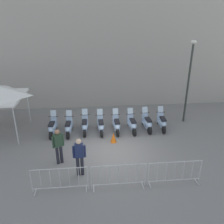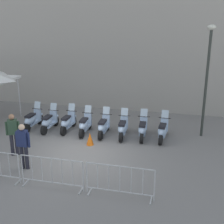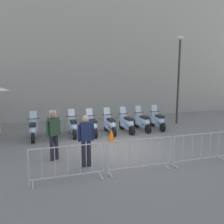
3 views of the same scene
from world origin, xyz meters
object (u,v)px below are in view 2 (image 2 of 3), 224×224
motorcycle_7 (163,131)px  officer_near_row_end (23,144)px  motorcycle_1 (49,122)px  motorcycle_0 (32,120)px  street_lamp (207,70)px  motorcycle_2 (68,122)px  barrier_segment_2 (120,182)px  traffic_cone (90,139)px  officer_mid_plaza (13,132)px  motorcycle_4 (103,126)px  motorcycle_5 (123,128)px  motorcycle_6 (143,129)px  motorcycle_3 (85,125)px  barrier_segment_1 (52,173)px

motorcycle_7 → officer_near_row_end: bearing=-139.6°
motorcycle_1 → officer_near_row_end: bearing=-77.5°
motorcycle_0 → street_lamp: 8.55m
motorcycle_2 → barrier_segment_2: 6.00m
barrier_segment_2 → traffic_cone: (-2.15, 3.49, -0.25)m
motorcycle_0 → officer_near_row_end: officer_near_row_end is taller
barrier_segment_2 → motorcycle_2: bearing=128.0°
motorcycle_1 → traffic_cone: bearing=-24.0°
motorcycle_2 → traffic_cone: bearing=-38.9°
officer_mid_plaza → motorcycle_0: bearing=104.9°
motorcycle_4 → motorcycle_7: (2.71, 0.16, 0.00)m
traffic_cone → motorcycle_5: bearing=44.9°
motorcycle_4 → motorcycle_1: bearing=-178.7°
motorcycle_1 → motorcycle_6: size_ratio=1.00×
motorcycle_2 → motorcycle_3: same height
motorcycle_4 → officer_near_row_end: officer_near_row_end is taller
motorcycle_0 → motorcycle_1: size_ratio=1.00×
officer_mid_plaza → traffic_cone: 3.19m
motorcycle_5 → officer_near_row_end: (-2.81, -3.79, 0.53)m
motorcycle_4 → motorcycle_6: same height
motorcycle_5 → motorcycle_0: bearing=-179.4°
barrier_segment_2 → officer_near_row_end: bearing=166.9°
motorcycle_0 → motorcycle_7: 6.35m
motorcycle_4 → motorcycle_7: 2.72m
motorcycle_2 → barrier_segment_1: (1.45, -4.77, 0.07)m
motorcycle_5 → traffic_cone: motorcycle_5 is taller
motorcycle_1 → barrier_segment_2: bearing=-44.9°
motorcycle_2 → officer_near_row_end: size_ratio=0.99×
motorcycle_4 → traffic_cone: 1.20m
motorcycle_0 → motorcycle_6: same height
motorcycle_0 → traffic_cone: motorcycle_0 is taller
barrier_segment_1 → motorcycle_7: bearing=57.5°
barrier_segment_1 → motorcycle_3: bearing=96.5°
motorcycle_0 → motorcycle_5: (4.54, 0.05, 0.00)m
motorcycle_0 → traffic_cone: size_ratio=3.13×
motorcycle_0 → barrier_segment_1: size_ratio=0.80×
motorcycle_2 → barrier_segment_1: bearing=-73.1°
motorcycle_2 → officer_mid_plaza: officer_mid_plaza is taller
motorcycle_1 → officer_mid_plaza: size_ratio=1.00×
motorcycle_2 → officer_mid_plaza: (-1.06, -2.94, 0.53)m
motorcycle_6 → officer_mid_plaza: 5.59m
motorcycle_0 → barrier_segment_1: motorcycle_0 is taller
motorcycle_1 → motorcycle_7: 5.44m
motorcycle_7 → officer_mid_plaza: officer_mid_plaza is taller
motorcycle_0 → motorcycle_2: size_ratio=1.00×
officer_near_row_end → motorcycle_1: bearing=102.5°
motorcycle_5 → motorcycle_7: same height
motorcycle_3 → traffic_cone: motorcycle_3 is taller
street_lamp → officer_mid_plaza: 8.59m
motorcycle_0 → motorcycle_4: size_ratio=1.00×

